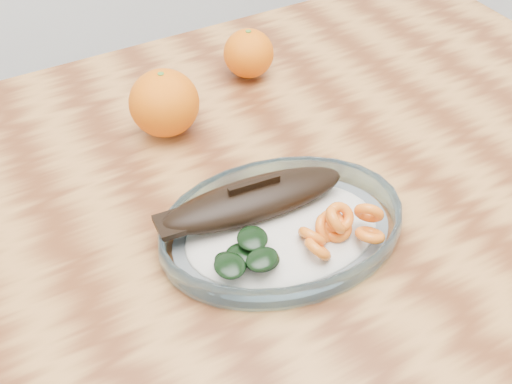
% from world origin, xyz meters
% --- Properties ---
extents(dining_table, '(1.20, 0.80, 0.75)m').
position_xyz_m(dining_table, '(0.00, 0.00, 0.65)').
color(dining_table, '#603016').
rests_on(dining_table, ground).
extents(plated_meal, '(0.56, 0.56, 0.08)m').
position_xyz_m(plated_meal, '(0.01, -0.07, 0.77)').
color(plated_meal, white).
rests_on(plated_meal, dining_table).
extents(orange_left, '(0.09, 0.09, 0.09)m').
position_xyz_m(orange_left, '(-0.03, 0.17, 0.80)').
color(orange_left, '#DE4404').
rests_on(orange_left, dining_table).
extents(orange_right, '(0.07, 0.07, 0.07)m').
position_xyz_m(orange_right, '(0.13, 0.24, 0.79)').
color(orange_right, '#DE4404').
rests_on(orange_right, dining_table).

